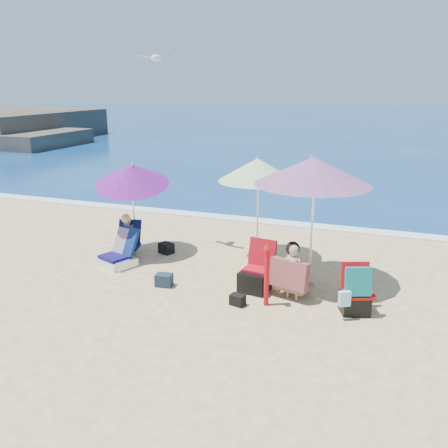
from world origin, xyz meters
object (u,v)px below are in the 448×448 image
(umbrella_turquoise, at_px, (313,171))
(furled_umbrella, at_px, (267,270))
(umbrella_blue, at_px, (132,174))
(seagull, at_px, (156,58))
(chair_navy, at_px, (121,256))
(chair_rainbow, at_px, (118,256))
(person_left, at_px, (129,234))
(umbrella_striped, at_px, (257,170))
(person_center, at_px, (292,272))
(camp_chair_right, at_px, (355,296))
(camp_chair_left, at_px, (256,276))

(umbrella_turquoise, relative_size, furled_umbrella, 2.42)
(umbrella_blue, bearing_deg, seagull, 62.59)
(chair_navy, distance_m, chair_rainbow, 0.08)
(umbrella_turquoise, height_order, chair_navy, umbrella_turquoise)
(chair_rainbow, bearing_deg, umbrella_turquoise, 6.74)
(person_left, bearing_deg, chair_rainbow, -76.74)
(umbrella_turquoise, height_order, person_left, umbrella_turquoise)
(chair_rainbow, xyz_separation_m, person_left, (-0.19, 0.81, 0.23))
(umbrella_striped, height_order, person_left, umbrella_striped)
(furled_umbrella, distance_m, chair_navy, 3.55)
(chair_rainbow, relative_size, person_center, 0.81)
(umbrella_turquoise, relative_size, chair_navy, 3.39)
(umbrella_blue, height_order, camp_chair_right, umbrella_blue)
(umbrella_turquoise, bearing_deg, umbrella_blue, 175.86)
(person_center, bearing_deg, camp_chair_right, -10.34)
(chair_rainbow, bearing_deg, person_left, 103.26)
(umbrella_turquoise, bearing_deg, person_left, 175.41)
(umbrella_blue, relative_size, chair_navy, 2.64)
(umbrella_turquoise, relative_size, person_center, 2.77)
(chair_rainbow, height_order, person_left, person_left)
(umbrella_turquoise, xyz_separation_m, seagull, (-3.64, 0.97, 2.08))
(camp_chair_left, relative_size, person_left, 0.99)
(camp_chair_right, relative_size, person_center, 0.85)
(person_left, relative_size, seagull, 1.14)
(furled_umbrella, height_order, camp_chair_right, furled_umbrella)
(chair_navy, xyz_separation_m, camp_chair_right, (4.91, -0.59, 0.11))
(umbrella_turquoise, bearing_deg, person_center, -99.51)
(umbrella_striped, bearing_deg, person_center, -56.84)
(camp_chair_right, bearing_deg, person_left, 165.03)
(furled_umbrella, bearing_deg, camp_chair_left, 121.57)
(umbrella_turquoise, distance_m, umbrella_blue, 4.02)
(person_center, distance_m, person_left, 4.21)
(umbrella_turquoise, distance_m, chair_navy, 4.42)
(umbrella_turquoise, distance_m, camp_chair_left, 2.21)
(person_center, relative_size, seagull, 1.25)
(chair_navy, bearing_deg, chair_rainbow, -167.35)
(umbrella_striped, bearing_deg, umbrella_blue, -165.24)
(umbrella_blue, height_order, seagull, seagull)
(camp_chair_left, distance_m, person_left, 3.50)
(umbrella_turquoise, xyz_separation_m, camp_chair_left, (-0.84, -0.71, -1.92))
(chair_navy, height_order, seagull, seagull)
(umbrella_blue, xyz_separation_m, chair_navy, (0.08, -0.74, -1.63))
(chair_navy, relative_size, person_center, 0.82)
(umbrella_striped, xyz_separation_m, camp_chair_left, (0.50, -1.69, -1.70))
(umbrella_blue, bearing_deg, chair_navy, -83.97)
(umbrella_blue, relative_size, camp_chair_right, 2.55)
(person_center, bearing_deg, furled_umbrella, -129.07)
(camp_chair_right, bearing_deg, furled_umbrella, -171.37)
(person_center, height_order, seagull, seagull)
(umbrella_striped, height_order, umbrella_blue, umbrella_blue)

